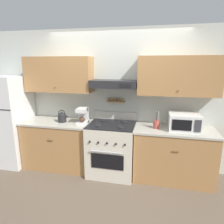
{
  "coord_description": "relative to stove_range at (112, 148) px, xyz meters",
  "views": [
    {
      "loc": [
        0.72,
        -2.93,
        1.94
      ],
      "look_at": [
        0.01,
        0.27,
        1.14
      ],
      "focal_mm": 32.0,
      "sensor_mm": 36.0,
      "label": 1
    }
  ],
  "objects": [
    {
      "name": "coffee_maker",
      "position": [
        -0.55,
        0.05,
        0.57
      ],
      "size": [
        0.17,
        0.23,
        0.28
      ],
      "color": "white",
      "rests_on": "counter_left"
    },
    {
      "name": "counter_right",
      "position": [
        1.06,
        0.04,
        -0.02
      ],
      "size": [
        1.31,
        0.66,
        0.89
      ],
      "color": "#AD7A47",
      "rests_on": "ground_plane"
    },
    {
      "name": "ground_plane",
      "position": [
        -0.0,
        -0.3,
        -0.46
      ],
      "size": [
        16.0,
        16.0,
        0.0
      ],
      "primitive_type": "plane",
      "color": "brown"
    },
    {
      "name": "counter_left",
      "position": [
        -1.04,
        0.04,
        -0.02
      ],
      "size": [
        1.27,
        0.66,
        0.89
      ],
      "color": "#AD7A47",
      "rests_on": "ground_plane"
    },
    {
      "name": "utensil_crock",
      "position": [
        0.75,
        0.02,
        0.5
      ],
      "size": [
        0.1,
        0.1,
        0.29
      ],
      "color": "#B24C42",
      "rests_on": "counter_right"
    },
    {
      "name": "wall_back",
      "position": [
        0.01,
        0.32,
        0.97
      ],
      "size": [
        5.2,
        0.46,
        2.55
      ],
      "color": "silver",
      "rests_on": "ground_plane"
    },
    {
      "name": "tea_kettle",
      "position": [
        -0.94,
        0.02,
        0.52
      ],
      "size": [
        0.2,
        0.15,
        0.23
      ],
      "color": "#232326",
      "rests_on": "counter_left"
    },
    {
      "name": "stove_range",
      "position": [
        0.0,
        0.0,
        0.0
      ],
      "size": [
        0.8,
        0.73,
        1.06
      ],
      "color": "beige",
      "rests_on": "ground_plane"
    },
    {
      "name": "refrigerator",
      "position": [
        -2.07,
        -0.01,
        0.39
      ],
      "size": [
        0.77,
        0.74,
        1.71
      ],
      "color": "white",
      "rests_on": "ground_plane"
    },
    {
      "name": "microwave",
      "position": [
        1.19,
        0.04,
        0.56
      ],
      "size": [
        0.48,
        0.39,
        0.26
      ],
      "color": "white",
      "rests_on": "counter_right"
    }
  ]
}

